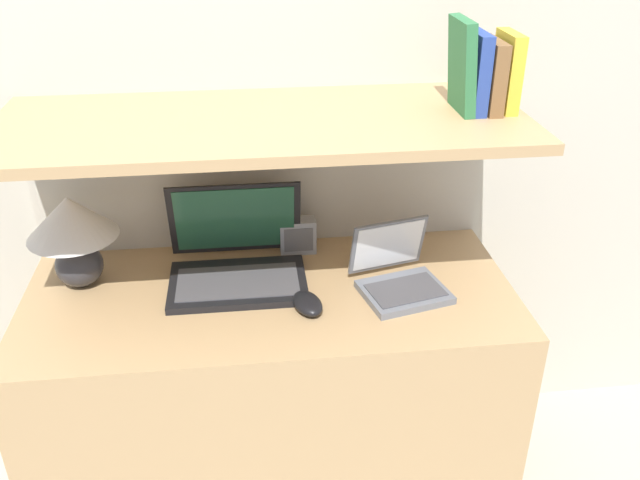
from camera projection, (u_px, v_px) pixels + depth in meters
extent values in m
cube|color=beige|center=(258.00, 101.00, 1.99)|extent=(6.00, 0.05, 2.40)
cube|color=tan|center=(275.00, 399.00, 2.05)|extent=(1.35, 0.61, 0.77)
cube|color=beige|center=(266.00, 280.00, 2.23)|extent=(1.35, 0.04, 1.22)
cube|color=tan|center=(262.00, 124.00, 1.71)|extent=(1.35, 0.55, 0.03)
ellipsoid|color=#2D2D33|center=(79.00, 265.00, 1.89)|extent=(0.13, 0.13, 0.12)
cylinder|color=tan|center=(75.00, 241.00, 1.85)|extent=(0.02, 0.02, 0.03)
cone|color=silver|center=(70.00, 217.00, 1.82)|extent=(0.24, 0.24, 0.12)
cube|color=black|center=(238.00, 283.00, 1.90)|extent=(0.38, 0.25, 0.02)
cube|color=#47474C|center=(238.00, 282.00, 1.88)|extent=(0.34, 0.18, 0.00)
cube|color=black|center=(235.00, 219.00, 1.97)|extent=(0.38, 0.06, 0.24)
cube|color=#235138|center=(235.00, 219.00, 1.97)|extent=(0.34, 0.05, 0.21)
cube|color=slate|center=(404.00, 292.00, 1.86)|extent=(0.26, 0.23, 0.02)
cube|color=#47474C|center=(406.00, 290.00, 1.85)|extent=(0.22, 0.17, 0.00)
cube|color=slate|center=(388.00, 245.00, 1.91)|extent=(0.23, 0.10, 0.16)
cube|color=white|center=(389.00, 245.00, 1.90)|extent=(0.20, 0.08, 0.14)
ellipsoid|color=black|center=(308.00, 303.00, 1.79)|extent=(0.10, 0.13, 0.04)
cube|color=gray|center=(298.00, 236.00, 2.06)|extent=(0.11, 0.06, 0.11)
cube|color=#59595B|center=(299.00, 240.00, 2.03)|extent=(0.09, 0.00, 0.08)
cube|color=gold|center=(507.00, 72.00, 1.73)|extent=(0.03, 0.13, 0.20)
cube|color=brown|center=(490.00, 75.00, 1.73)|extent=(0.04, 0.15, 0.18)
cube|color=#284293|center=(475.00, 72.00, 1.72)|extent=(0.03, 0.15, 0.20)
cube|color=#2D7042|center=(462.00, 66.00, 1.71)|extent=(0.05, 0.15, 0.23)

